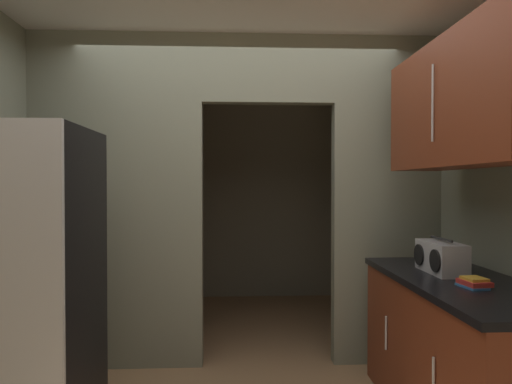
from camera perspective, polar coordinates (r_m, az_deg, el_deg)
name	(u,v)px	position (r m, az deg, el deg)	size (l,w,h in m)	color
kitchen_partition	(228,189)	(3.61, -3.48, 0.39)	(3.23, 0.12, 2.61)	gray
adjoining_room_shell	(237,196)	(5.20, -2.36, -0.46)	(3.23, 2.29, 2.61)	gray
refrigerator	(18,289)	(2.81, -27.62, -10.71)	(0.74, 0.76, 1.74)	black
lower_cabinet_run	(462,355)	(3.04, 24.37, -18.14)	(0.67, 1.61, 0.88)	maroon
upper_cabinet_counterside	(464,103)	(2.91, 24.56, 10.08)	(0.36, 1.45, 0.74)	maroon
boombox	(441,257)	(3.08, 22.14, -7.58)	(0.19, 0.39, 0.22)	#B2B2B7
book_stack	(474,283)	(2.73, 25.62, -10.20)	(0.14, 0.17, 0.05)	#2D609E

